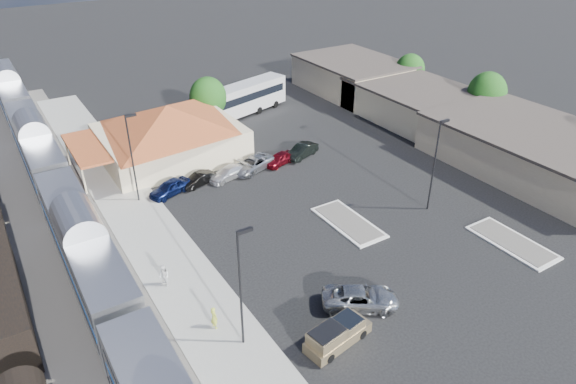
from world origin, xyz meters
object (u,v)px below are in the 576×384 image
station_depot (169,132)px  pickup_truck (338,334)px  suv (361,298)px  coach_bus (245,97)px

station_depot → pickup_truck: station_depot is taller
station_depot → pickup_truck: (-1.07, -33.23, -2.34)m
pickup_truck → station_depot: bearing=-11.4°
station_depot → suv: 31.43m
station_depot → suv: station_depot is taller
station_depot → pickup_truck: bearing=-91.8°
pickup_truck → coach_bus: 43.50m
station_depot → pickup_truck: 33.33m
pickup_truck → suv: 4.03m
pickup_truck → suv: bearing=-70.1°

